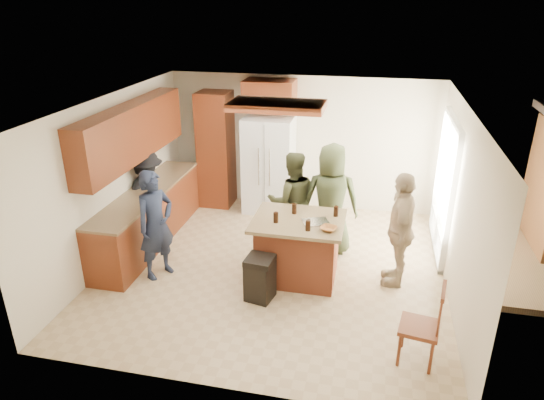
% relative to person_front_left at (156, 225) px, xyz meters
% --- Properties ---
extents(person_front_left, '(0.66, 0.73, 1.62)m').
position_rel_person_front_left_xyz_m(person_front_left, '(0.00, 0.00, 0.00)').
color(person_front_left, '#1B2337').
rests_on(person_front_left, ground).
extents(person_behind_left, '(0.90, 0.72, 1.62)m').
position_rel_person_front_left_xyz_m(person_behind_left, '(1.74, 1.27, -0.00)').
color(person_behind_left, '#363A21').
rests_on(person_behind_left, ground).
extents(person_behind_right, '(0.91, 0.62, 1.79)m').
position_rel_person_front_left_xyz_m(person_behind_right, '(2.36, 1.25, 0.08)').
color(person_behind_right, '#313A22').
rests_on(person_behind_right, ground).
extents(person_side_right, '(0.52, 0.99, 1.67)m').
position_rel_person_front_left_xyz_m(person_side_right, '(3.39, 0.54, 0.02)').
color(person_side_right, tan).
rests_on(person_side_right, ground).
extents(person_counter, '(0.64, 1.05, 1.51)m').
position_rel_person_front_left_xyz_m(person_counter, '(-0.67, 1.15, -0.06)').
color(person_counter, black).
rests_on(person_counter, ground).
extents(left_cabinetry, '(0.64, 3.00, 2.30)m').
position_rel_person_front_left_xyz_m(left_cabinetry, '(-0.64, 0.93, 0.14)').
color(left_cabinetry, maroon).
rests_on(left_cabinetry, ground).
extents(back_wall_units, '(1.80, 0.60, 2.45)m').
position_rel_person_front_left_xyz_m(back_wall_units, '(0.27, 2.73, 0.57)').
color(back_wall_units, maroon).
rests_on(back_wall_units, ground).
extents(refrigerator, '(0.90, 0.76, 1.80)m').
position_rel_person_front_left_xyz_m(refrigerator, '(1.06, 2.65, 0.09)').
color(refrigerator, white).
rests_on(refrigerator, ground).
extents(kitchen_island, '(1.28, 1.03, 0.93)m').
position_rel_person_front_left_xyz_m(kitchen_island, '(1.99, 0.36, -0.34)').
color(kitchen_island, '#A6482A').
rests_on(kitchen_island, ground).
extents(island_items, '(0.91, 0.65, 0.15)m').
position_rel_person_front_left_xyz_m(island_items, '(2.24, 0.26, 0.16)').
color(island_items, silver).
rests_on(island_items, kitchen_island).
extents(trash_bin, '(0.40, 0.40, 0.63)m').
position_rel_person_front_left_xyz_m(trash_bin, '(1.59, -0.29, -0.49)').
color(trash_bin, black).
rests_on(trash_bin, ground).
extents(spindle_chair, '(0.48, 0.48, 0.99)m').
position_rel_person_front_left_xyz_m(spindle_chair, '(3.62, -1.10, -0.36)').
color(spindle_chair, maroon).
rests_on(spindle_chair, ground).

